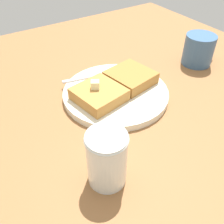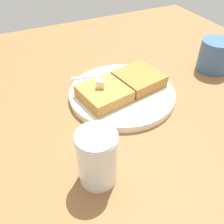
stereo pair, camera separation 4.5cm
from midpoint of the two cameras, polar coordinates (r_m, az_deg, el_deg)
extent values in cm
cube|color=brown|center=(58.10, 6.68, 3.36)|extent=(95.78, 95.78, 1.85)
cylinder|color=silver|center=(56.08, 4.55, 4.14)|extent=(23.45, 23.45, 1.53)
torus|color=gray|center=(55.87, 4.57, 4.44)|extent=(23.45, 23.45, 0.80)
cube|color=#B67E3C|center=(52.41, 0.59, 4.14)|extent=(10.71, 10.88, 2.59)
cube|color=#A86F30|center=(57.67, 8.39, 7.43)|extent=(10.71, 10.88, 2.59)
cube|color=beige|center=(51.68, -0.17, 6.47)|extent=(2.24, 2.18, 1.70)
cube|color=silver|center=(60.16, -2.35, 8.11)|extent=(9.97, 2.94, 0.36)
cube|color=silver|center=(61.50, 3.56, 8.85)|extent=(3.19, 2.73, 0.36)
cube|color=silver|center=(63.01, 6.00, 9.54)|extent=(3.20, 0.97, 0.36)
cube|color=silver|center=(62.57, 6.16, 9.29)|extent=(3.20, 0.97, 0.36)
cube|color=silver|center=(62.13, 6.32, 9.03)|extent=(3.20, 0.97, 0.36)
cube|color=silver|center=(61.69, 6.48, 8.77)|extent=(3.20, 0.97, 0.36)
cylinder|color=#451B07|center=(38.36, 0.11, -11.75)|extent=(5.55, 5.55, 7.10)
cylinder|color=silver|center=(37.41, 0.11, -10.60)|extent=(6.03, 6.03, 9.53)
torus|color=silver|center=(34.16, 0.12, -6.05)|extent=(6.29, 6.29, 0.50)
cylinder|color=#3B608B|center=(70.22, 24.16, 11.64)|extent=(7.77, 7.77, 7.86)
camera|label=1|loc=(0.02, -87.13, 2.44)|focal=40.00mm
camera|label=2|loc=(0.02, 92.87, -2.44)|focal=40.00mm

